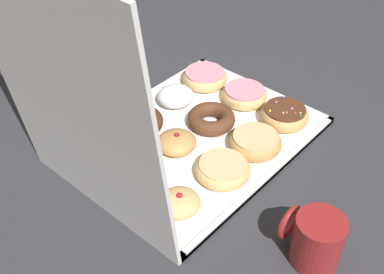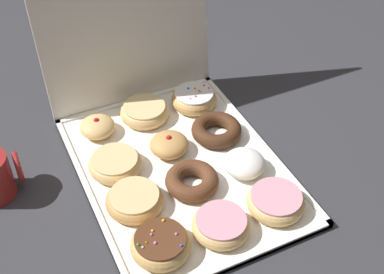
{
  "view_description": "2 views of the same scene",
  "coord_description": "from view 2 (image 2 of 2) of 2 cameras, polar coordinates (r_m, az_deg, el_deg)",
  "views": [
    {
      "loc": [
        -0.57,
        0.65,
        0.73
      ],
      "look_at": [
        -0.04,
        0.05,
        0.06
      ],
      "focal_mm": 45.57,
      "sensor_mm": 36.0,
      "label": 1
    },
    {
      "loc": [
        -0.32,
        -0.73,
        0.82
      ],
      "look_at": [
        0.05,
        0.04,
        0.05
      ],
      "focal_mm": 48.38,
      "sensor_mm": 36.0,
      "label": 2
    }
  ],
  "objects": [
    {
      "name": "chocolate_cake_ring_donut_4",
      "position": [
        1.09,
        0.23,
        -4.76
      ],
      "size": [
        0.11,
        0.11,
        0.04
      ],
      "color": "#59331E",
      "rests_on": "donut_box"
    },
    {
      "name": "ground_plane",
      "position": [
        1.14,
        -1.3,
        -3.8
      ],
      "size": [
        3.0,
        3.0,
        0.0
      ],
      "primitive_type": "plane",
      "color": "#333338"
    },
    {
      "name": "glazed_ring_donut_3",
      "position": [
        1.05,
        -6.35,
        -6.92
      ],
      "size": [
        0.12,
        0.12,
        0.04
      ],
      "color": "tan",
      "rests_on": "donut_box"
    },
    {
      "name": "pink_frosted_donut_1",
      "position": [
        1.01,
        3.0,
        -9.72
      ],
      "size": [
        0.11,
        0.11,
        0.04
      ],
      "color": "#E5B770",
      "rests_on": "donut_box"
    },
    {
      "name": "sprinkle_donut_0",
      "position": [
        0.98,
        -3.47,
        -11.72
      ],
      "size": [
        0.11,
        0.11,
        0.04
      ],
      "color": "tan",
      "rests_on": "donut_box"
    },
    {
      "name": "glazed_ring_donut_6",
      "position": [
        1.13,
        -8.47,
        -2.9
      ],
      "size": [
        0.12,
        0.12,
        0.03
      ],
      "color": "#E5B770",
      "rests_on": "donut_box"
    },
    {
      "name": "powdered_filled_donut_5",
      "position": [
        1.12,
        5.79,
        -2.9
      ],
      "size": [
        0.09,
        0.09,
        0.05
      ],
      "color": "white",
      "rests_on": "donut_box"
    },
    {
      "name": "box_lid_open",
      "position": [
        1.22,
        -7.65,
        14.22
      ],
      "size": [
        0.42,
        0.07,
        0.51
      ],
      "primitive_type": "cube",
      "rotation": [
        1.45,
        0.0,
        0.0
      ],
      "color": "white",
      "rests_on": "ground"
    },
    {
      "name": "jelly_filled_donut_7",
      "position": [
        1.16,
        -2.51,
        -0.82
      ],
      "size": [
        0.09,
        0.09,
        0.05
      ],
      "color": "tan",
      "rests_on": "donut_box"
    },
    {
      "name": "pink_frosted_donut_2",
      "position": [
        1.06,
        9.22,
        -7.02
      ],
      "size": [
        0.12,
        0.12,
        0.04
      ],
      "color": "#E5B770",
      "rests_on": "donut_box"
    },
    {
      "name": "jelly_filled_donut_9",
      "position": [
        1.22,
        -10.39,
        1.12
      ],
      "size": [
        0.08,
        0.08,
        0.05
      ],
      "color": "#E5B770",
      "rests_on": "donut_box"
    },
    {
      "name": "chocolate_cake_ring_donut_8",
      "position": [
        1.2,
        2.72,
        0.79
      ],
      "size": [
        0.12,
        0.12,
        0.03
      ],
      "color": "#472816",
      "rests_on": "donut_box"
    },
    {
      "name": "donut_box",
      "position": [
        1.14,
        -1.31,
        -3.61
      ],
      "size": [
        0.42,
        0.54,
        0.01
      ],
      "color": "white",
      "rests_on": "ground"
    },
    {
      "name": "glazed_ring_donut_10",
      "position": [
        1.26,
        -5.24,
        2.82
      ],
      "size": [
        0.12,
        0.12,
        0.04
      ],
      "color": "#E5B770",
      "rests_on": "donut_box"
    },
    {
      "name": "sprinkle_donut_11",
      "position": [
        1.29,
        0.22,
        4.25
      ],
      "size": [
        0.11,
        0.11,
        0.04
      ],
      "color": "tan",
      "rests_on": "donut_box"
    }
  ]
}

